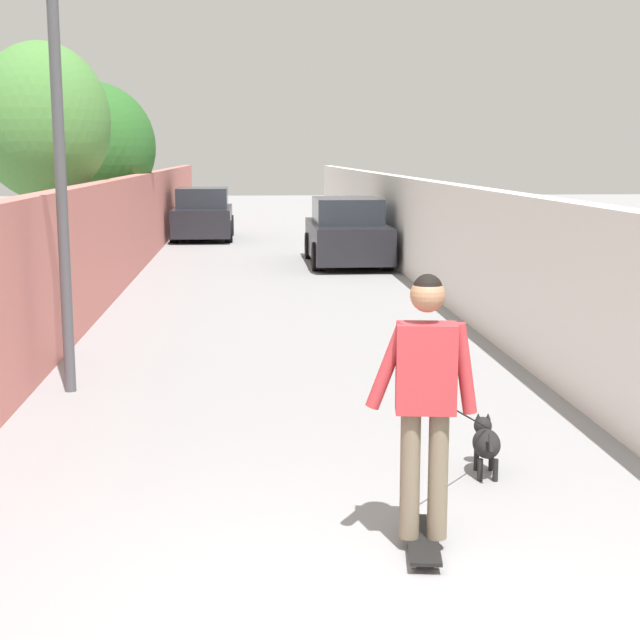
% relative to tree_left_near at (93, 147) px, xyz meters
% --- Properties ---
extents(ground_plane, '(80.00, 80.00, 0.00)m').
position_rel_tree_left_near_xyz_m(ground_plane, '(-5.00, -4.23, -2.71)').
color(ground_plane, gray).
extents(wall_left, '(48.00, 0.30, 2.07)m').
position_rel_tree_left_near_xyz_m(wall_left, '(-7.00, -1.25, -1.67)').
color(wall_left, '#CC726B').
rests_on(wall_left, ground).
extents(fence_right, '(48.00, 0.30, 2.05)m').
position_rel_tree_left_near_xyz_m(fence_right, '(-7.00, -7.20, -1.69)').
color(fence_right, white).
rests_on(fence_right, ground).
extents(tree_left_near, '(3.04, 3.04, 4.27)m').
position_rel_tree_left_near_xyz_m(tree_left_near, '(0.00, 0.00, 0.00)').
color(tree_left_near, brown).
rests_on(tree_left_near, ground).
extents(tree_left_far, '(2.43, 2.43, 4.54)m').
position_rel_tree_left_near_xyz_m(tree_left_far, '(-6.00, -0.07, 0.39)').
color(tree_left_far, '#473523').
rests_on(tree_left_far, ground).
extents(lamp_post, '(0.36, 0.36, 4.58)m').
position_rel_tree_left_near_xyz_m(lamp_post, '(-13.57, -1.80, 0.40)').
color(lamp_post, '#4C4C51').
rests_on(lamp_post, ground).
extents(skateboard, '(0.82, 0.30, 0.08)m').
position_rel_tree_left_near_xyz_m(skateboard, '(-17.98, -4.86, -2.64)').
color(skateboard, black).
rests_on(skateboard, ground).
extents(person_skateboarder, '(0.27, 0.72, 1.73)m').
position_rel_tree_left_near_xyz_m(person_skateboarder, '(-17.98, -4.86, -1.61)').
color(person_skateboarder, '#726651').
rests_on(person_skateboarder, skateboard).
extents(dog, '(1.71, 0.91, 1.06)m').
position_rel_tree_left_near_xyz_m(dog, '(-16.58, -5.62, -2.44)').
color(dog, black).
rests_on(dog, ground).
extents(car_near, '(4.07, 1.80, 1.54)m').
position_rel_tree_left_near_xyz_m(car_near, '(-1.88, -6.05, -2.00)').
color(car_near, black).
rests_on(car_near, ground).
extents(car_far, '(3.93, 1.80, 1.54)m').
position_rel_tree_left_near_xyz_m(car_far, '(5.02, -2.40, -2.00)').
color(car_far, black).
rests_on(car_far, ground).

